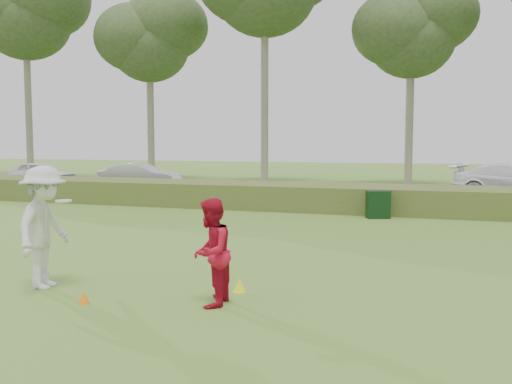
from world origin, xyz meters
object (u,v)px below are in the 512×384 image
at_px(cone_orange, 84,297).
at_px(car_mid, 140,176).
at_px(utility_cabinet, 378,204).
at_px(player_red, 211,252).
at_px(cone_yellow, 240,285).
at_px(player_white, 44,227).
at_px(car_left, 41,173).

height_order(cone_orange, car_mid, car_mid).
bearing_deg(car_mid, utility_cabinet, -127.68).
xyz_separation_m(player_red, car_mid, (-11.55, 17.63, -0.08)).
height_order(player_red, cone_yellow, player_red).
bearing_deg(player_white, cone_orange, -126.98).
bearing_deg(cone_orange, utility_cabinet, 75.08).
distance_m(cone_orange, car_mid, 20.59).
xyz_separation_m(player_white, cone_yellow, (3.21, 0.79, -0.92)).
xyz_separation_m(utility_cabinet, car_mid, (-12.71, 6.76, 0.29)).
bearing_deg(player_red, cone_orange, -80.37).
xyz_separation_m(player_white, car_left, (-14.99, 18.06, -0.30)).
xyz_separation_m(player_red, cone_orange, (-1.88, -0.54, -0.72)).
distance_m(player_red, utility_cabinet, 10.93).
height_order(cone_yellow, car_left, car_left).
relative_size(player_white, utility_cabinet, 2.30).
relative_size(player_red, cone_orange, 8.30).
bearing_deg(player_white, cone_yellow, -86.01).
bearing_deg(player_red, cone_yellow, 165.01).
height_order(cone_orange, car_left, car_left).
bearing_deg(car_left, player_red, -131.09).
bearing_deg(cone_orange, player_white, 152.83).
xyz_separation_m(cone_orange, utility_cabinet, (3.04, 11.41, 0.35)).
distance_m(player_red, car_mid, 21.08).
xyz_separation_m(player_red, car_left, (-18.07, 18.14, -0.08)).
distance_m(player_white, cone_orange, 1.64).
relative_size(player_red, car_mid, 0.40).
bearing_deg(car_mid, cone_orange, -161.63).
xyz_separation_m(cone_orange, cone_yellow, (2.01, 1.40, 0.02)).
bearing_deg(player_white, car_mid, 15.95).
bearing_deg(car_left, cone_orange, -135.06).
relative_size(cone_orange, car_left, 0.05).
bearing_deg(car_mid, player_white, -163.89).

